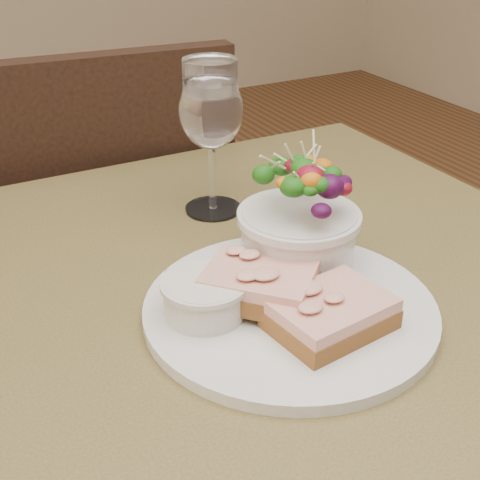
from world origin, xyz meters
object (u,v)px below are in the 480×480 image
sandwich_front (330,314)px  ramekin (205,296)px  salad_bowl (299,214)px  cafe_table (248,380)px  dinner_plate (290,309)px  sandwich_back (259,284)px  wine_glass (211,115)px  chair_far (105,337)px

sandwich_front → ramekin: (-0.09, 0.07, 0.00)m
ramekin → salad_bowl: 0.13m
cafe_table → ramekin: (-0.05, -0.02, 0.13)m
dinner_plate → ramekin: (-0.08, 0.02, 0.03)m
sandwich_back → ramekin: size_ratio=1.66×
cafe_table → sandwich_front: bearing=-68.3°
cafe_table → dinner_plate: size_ratio=2.86×
wine_glass → ramekin: bearing=-117.9°
chair_far → wine_glass: 0.72m
sandwich_front → wine_glass: size_ratio=0.65×
sandwich_front → dinner_plate: bearing=96.2°
dinner_plate → sandwich_front: size_ratio=2.47×
cafe_table → dinner_plate: 0.12m
dinner_plate → sandwich_front: bearing=-76.5°
cafe_table → chair_far: 0.71m
chair_far → salad_bowl: 0.80m
dinner_plate → sandwich_front: (0.01, -0.05, 0.02)m
cafe_table → wine_glass: (0.06, 0.20, 0.22)m
dinner_plate → ramekin: ramekin is taller
dinner_plate → wine_glass: size_ratio=1.60×
ramekin → wine_glass: bearing=62.1°
chair_far → dinner_plate: bearing=96.6°
salad_bowl → wine_glass: wine_glass is taller
dinner_plate → wine_glass: wine_glass is taller
cafe_table → chair_far: size_ratio=0.89×
chair_far → salad_bowl: bearing=101.1°
dinner_plate → wine_glass: bearing=81.5°
sandwich_back → wine_glass: size_ratio=0.71×
salad_bowl → wine_glass: bearing=93.1°
salad_bowl → sandwich_back: bearing=-147.5°
ramekin → cafe_table: bearing=16.0°
sandwich_back → chair_far: bearing=135.9°
salad_bowl → wine_glass: 0.19m
sandwich_front → wine_glass: wine_glass is taller
chair_far → dinner_plate: chair_far is taller
sandwich_back → ramekin: (-0.05, 0.01, -0.00)m
cafe_table → ramekin: ramekin is taller
cafe_table → chair_far: bearing=89.1°
ramekin → salad_bowl: salad_bowl is taller
dinner_plate → ramekin: size_ratio=3.72×
cafe_table → sandwich_back: bearing=-97.3°
cafe_table → wine_glass: bearing=73.5°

